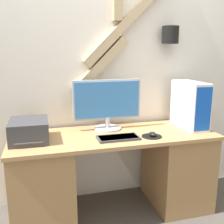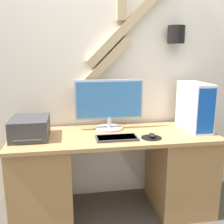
{
  "view_description": "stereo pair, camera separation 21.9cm",
  "coord_description": "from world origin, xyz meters",
  "px_view_note": "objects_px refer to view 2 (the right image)",
  "views": [
    {
      "loc": [
        -0.58,
        -1.75,
        1.42
      ],
      "look_at": [
        -0.02,
        0.31,
        0.93
      ],
      "focal_mm": 42.0,
      "sensor_mm": 36.0,
      "label": 1
    },
    {
      "loc": [
        -0.36,
        -1.79,
        1.42
      ],
      "look_at": [
        -0.02,
        0.31,
        0.93
      ],
      "focal_mm": 42.0,
      "sensor_mm": 36.0,
      "label": 2
    }
  ],
  "objects_px": {
    "monitor": "(109,103)",
    "computer_tower": "(195,106)",
    "printer": "(30,128)",
    "mouse": "(152,135)",
    "keyboard": "(117,138)"
  },
  "relations": [
    {
      "from": "monitor",
      "to": "computer_tower",
      "type": "bearing_deg",
      "value": -10.14
    },
    {
      "from": "keyboard",
      "to": "mouse",
      "type": "distance_m",
      "value": 0.29
    },
    {
      "from": "computer_tower",
      "to": "printer",
      "type": "height_order",
      "value": "computer_tower"
    },
    {
      "from": "computer_tower",
      "to": "printer",
      "type": "bearing_deg",
      "value": -179.43
    },
    {
      "from": "monitor",
      "to": "mouse",
      "type": "relative_size",
      "value": 7.3
    },
    {
      "from": "monitor",
      "to": "computer_tower",
      "type": "xyz_separation_m",
      "value": [
        0.75,
        -0.13,
        -0.03
      ]
    },
    {
      "from": "monitor",
      "to": "printer",
      "type": "xyz_separation_m",
      "value": [
        -0.67,
        -0.15,
        -0.16
      ]
    },
    {
      "from": "mouse",
      "to": "printer",
      "type": "height_order",
      "value": "printer"
    },
    {
      "from": "keyboard",
      "to": "mouse",
      "type": "xyz_separation_m",
      "value": [
        0.29,
        -0.02,
        0.01
      ]
    },
    {
      "from": "printer",
      "to": "mouse",
      "type": "bearing_deg",
      "value": -9.66
    },
    {
      "from": "monitor",
      "to": "printer",
      "type": "bearing_deg",
      "value": -167.53
    },
    {
      "from": "keyboard",
      "to": "mouse",
      "type": "height_order",
      "value": "mouse"
    },
    {
      "from": "monitor",
      "to": "mouse",
      "type": "xyz_separation_m",
      "value": [
        0.31,
        -0.32,
        -0.22
      ]
    },
    {
      "from": "computer_tower",
      "to": "printer",
      "type": "xyz_separation_m",
      "value": [
        -1.42,
        -0.01,
        -0.13
      ]
    },
    {
      "from": "mouse",
      "to": "computer_tower",
      "type": "distance_m",
      "value": 0.52
    }
  ]
}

